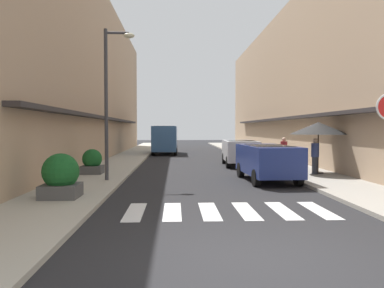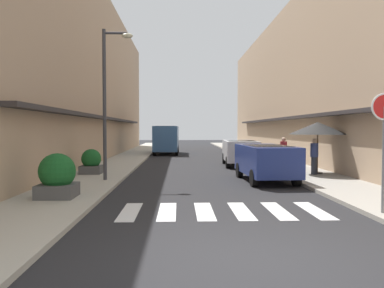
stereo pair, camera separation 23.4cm
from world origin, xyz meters
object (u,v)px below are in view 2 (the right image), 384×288
object	(u,v)px
planter_midblock	(91,162)
pedestrian_walking_far	(314,156)
cafe_umbrella	(318,128)
delivery_van	(166,137)
parked_car_near	(266,159)
planter_corner	(57,177)
street_lamp	(109,89)
parked_car_mid	(240,150)
pedestrian_walking_near	(284,152)
round_street_sign	(384,121)

from	to	relation	value
planter_midblock	pedestrian_walking_far	world-z (taller)	pedestrian_walking_far
cafe_umbrella	pedestrian_walking_far	bearing A→B (deg)	-129.77
delivery_van	planter_midblock	distance (m)	15.46
parked_car_near	planter_midblock	xyz separation A→B (m)	(-7.42, 2.02, -0.29)
planter_corner	planter_midblock	size ratio (longest dim) A/B	1.17
delivery_van	street_lamp	world-z (taller)	street_lamp
parked_car_mid	street_lamp	size ratio (longest dim) A/B	0.72
street_lamp	planter_midblock	world-z (taller)	street_lamp
street_lamp	cafe_umbrella	xyz separation A→B (m)	(8.92, 1.81, -1.53)
parked_car_near	cafe_umbrella	world-z (taller)	cafe_umbrella
parked_car_mid	cafe_umbrella	bearing A→B (deg)	-61.14
pedestrian_walking_near	cafe_umbrella	bearing A→B (deg)	-160.04
parked_car_near	parked_car_mid	size ratio (longest dim) A/B	0.99
round_street_sign	cafe_umbrella	size ratio (longest dim) A/B	1.12
parked_car_near	delivery_van	distance (m)	17.80
street_lamp	pedestrian_walking_near	xyz separation A→B (m)	(7.98, 3.94, -2.72)
street_lamp	pedestrian_walking_far	bearing A→B (deg)	9.88
planter_midblock	delivery_van	bearing A→B (deg)	79.35
cafe_umbrella	street_lamp	bearing A→B (deg)	-168.56
parked_car_near	pedestrian_walking_near	world-z (taller)	pedestrian_walking_near
delivery_van	pedestrian_walking_near	distance (m)	14.81
pedestrian_walking_far	parked_car_mid	bearing A→B (deg)	61.59
pedestrian_walking_far	pedestrian_walking_near	bearing A→B (deg)	52.39
parked_car_mid	delivery_van	bearing A→B (deg)	113.27
parked_car_near	planter_midblock	size ratio (longest dim) A/B	3.83
delivery_van	pedestrian_walking_far	size ratio (longest dim) A/B	3.44
parked_car_mid	planter_midblock	world-z (taller)	parked_car_mid
street_lamp	pedestrian_walking_far	xyz separation A→B (m)	(8.68, 1.51, -2.72)
pedestrian_walking_near	parked_car_mid	bearing A→B (deg)	28.40
planter_corner	pedestrian_walking_near	xyz separation A→B (m)	(8.79, 7.83, 0.22)
parked_car_near	pedestrian_walking_far	xyz separation A→B (m)	(2.46, 1.39, 0.02)
pedestrian_walking_near	parked_car_near	bearing A→B (deg)	151.30
pedestrian_walking_far	round_street_sign	bearing A→B (deg)	-151.68
street_lamp	pedestrian_walking_near	distance (m)	9.30
parked_car_near	pedestrian_walking_far	bearing A→B (deg)	29.42
street_lamp	delivery_van	bearing A→B (deg)	84.54
pedestrian_walking_near	pedestrian_walking_far	xyz separation A→B (m)	(0.70, -2.43, -0.00)
parked_car_mid	planter_midblock	xyz separation A→B (m)	(-7.42, -4.56, -0.29)
round_street_sign	planter_corner	size ratio (longest dim) A/B	2.20
planter_corner	delivery_van	bearing A→B (deg)	83.37
delivery_van	pedestrian_walking_near	xyz separation A→B (m)	(6.32, -13.39, -0.46)
street_lamp	planter_midblock	distance (m)	3.91
round_street_sign	pedestrian_walking_near	bearing A→B (deg)	87.85
round_street_sign	planter_corner	distance (m)	8.86
parked_car_near	street_lamp	xyz separation A→B (m)	(-6.22, -0.13, 2.75)
parked_car_near	cafe_umbrella	distance (m)	3.41
planter_midblock	pedestrian_walking_far	distance (m)	9.90
parked_car_near	pedestrian_walking_far	size ratio (longest dim) A/B	2.67
parked_car_near	round_street_sign	world-z (taller)	round_street_sign
delivery_van	cafe_umbrella	distance (m)	17.15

